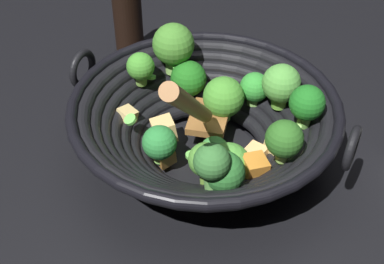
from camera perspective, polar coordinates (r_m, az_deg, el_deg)
The scene contains 3 objects.
ground_plane at distance 0.72m, azimuth 1.27°, elevation -2.80°, with size 4.00×4.00×0.00m, color black.
wok at distance 0.68m, azimuth 1.53°, elevation 1.11°, with size 0.34×0.36×0.24m.
soy_sauce_bottle at distance 0.88m, azimuth -6.85°, elevation 12.03°, with size 0.05×0.05×0.19m.
Camera 1 is at (0.52, -0.01, 0.50)m, focal length 50.10 mm.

